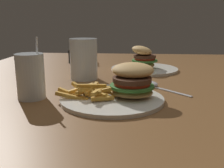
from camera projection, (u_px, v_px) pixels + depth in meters
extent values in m
cube|color=brown|center=(130.00, 85.00, 0.91)|extent=(1.34, 1.44, 0.03)
cylinder|color=brown|center=(36.00, 113.00, 1.67)|extent=(0.08, 0.08, 0.69)
cylinder|color=silver|center=(112.00, 99.00, 0.68)|extent=(0.27, 0.27, 0.01)
ellipsoid|color=tan|center=(132.00, 92.00, 0.68)|extent=(0.12, 0.10, 0.02)
cylinder|color=#38752D|center=(132.00, 86.00, 0.67)|extent=(0.13, 0.13, 0.01)
cylinder|color=red|center=(132.00, 83.00, 0.67)|extent=(0.10, 0.10, 0.01)
cylinder|color=#4C2D1E|center=(132.00, 79.00, 0.67)|extent=(0.11, 0.11, 0.01)
ellipsoid|color=tan|center=(133.00, 70.00, 0.68)|extent=(0.12, 0.11, 0.04)
cube|color=gold|center=(90.00, 92.00, 0.69)|extent=(0.07, 0.04, 0.03)
cube|color=gold|center=(80.00, 89.00, 0.69)|extent=(0.06, 0.05, 0.03)
cube|color=gold|center=(102.00, 88.00, 0.70)|extent=(0.06, 0.01, 0.01)
cube|color=gold|center=(106.00, 90.00, 0.69)|extent=(0.07, 0.05, 0.02)
cube|color=gold|center=(103.00, 98.00, 0.64)|extent=(0.06, 0.03, 0.01)
cube|color=gold|center=(81.00, 88.00, 0.69)|extent=(0.07, 0.05, 0.02)
cube|color=gold|center=(95.00, 93.00, 0.66)|extent=(0.06, 0.04, 0.02)
cube|color=gold|center=(98.00, 92.00, 0.65)|extent=(0.03, 0.07, 0.01)
cube|color=gold|center=(72.00, 94.00, 0.67)|extent=(0.08, 0.04, 0.03)
cube|color=gold|center=(91.00, 86.00, 0.67)|extent=(0.08, 0.05, 0.02)
cube|color=gold|center=(100.00, 92.00, 0.66)|extent=(0.07, 0.01, 0.03)
cube|color=gold|center=(106.00, 92.00, 0.67)|extent=(0.02, 0.08, 0.02)
cube|color=gold|center=(92.00, 88.00, 0.67)|extent=(0.03, 0.05, 0.03)
cube|color=gold|center=(91.00, 90.00, 0.67)|extent=(0.06, 0.05, 0.02)
cube|color=gold|center=(72.00, 97.00, 0.66)|extent=(0.09, 0.02, 0.02)
cube|color=gold|center=(85.00, 91.00, 0.68)|extent=(0.04, 0.05, 0.01)
cube|color=gold|center=(83.00, 90.00, 0.69)|extent=(0.06, 0.03, 0.02)
cube|color=gold|center=(100.00, 92.00, 0.68)|extent=(0.02, 0.06, 0.01)
cube|color=gold|center=(95.00, 90.00, 0.67)|extent=(0.04, 0.07, 0.01)
cylinder|color=silver|center=(84.00, 59.00, 0.91)|extent=(0.10, 0.10, 0.14)
cylinder|color=gold|center=(84.00, 63.00, 0.91)|extent=(0.08, 0.08, 0.11)
cylinder|color=silver|center=(30.00, 76.00, 0.69)|extent=(0.07, 0.07, 0.12)
cylinder|color=orange|center=(31.00, 80.00, 0.69)|extent=(0.06, 0.06, 0.10)
cylinder|color=white|center=(38.00, 68.00, 0.68)|extent=(0.01, 0.03, 0.16)
ellipsoid|color=silver|center=(149.00, 84.00, 0.82)|extent=(0.07, 0.07, 0.02)
cube|color=silver|center=(172.00, 92.00, 0.76)|extent=(0.10, 0.10, 0.00)
cylinder|color=silver|center=(144.00, 69.00, 1.08)|extent=(0.27, 0.27, 0.01)
ellipsoid|color=tan|center=(144.00, 65.00, 1.08)|extent=(0.09, 0.11, 0.03)
cylinder|color=#38752D|center=(145.00, 60.00, 1.07)|extent=(0.12, 0.12, 0.01)
cylinder|color=red|center=(145.00, 59.00, 1.07)|extent=(0.09, 0.09, 0.01)
cylinder|color=#4C2D1E|center=(145.00, 56.00, 1.07)|extent=(0.10, 0.10, 0.01)
ellipsoid|color=tan|center=(142.00, 50.00, 1.06)|extent=(0.10, 0.11, 0.05)
cube|color=brown|center=(81.00, 61.00, 1.29)|extent=(0.10, 0.09, 0.01)
cube|color=brown|center=(72.00, 56.00, 1.29)|extent=(0.01, 0.09, 0.06)
cube|color=brown|center=(90.00, 56.00, 1.28)|extent=(0.01, 0.09, 0.06)
cube|color=brown|center=(79.00, 57.00, 1.24)|extent=(0.10, 0.01, 0.06)
cube|color=brown|center=(83.00, 55.00, 1.32)|extent=(0.10, 0.01, 0.06)
cylinder|color=gold|center=(77.00, 51.00, 1.28)|extent=(0.04, 0.04, 0.09)
cylinder|color=gold|center=(85.00, 51.00, 1.28)|extent=(0.04, 0.04, 0.09)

